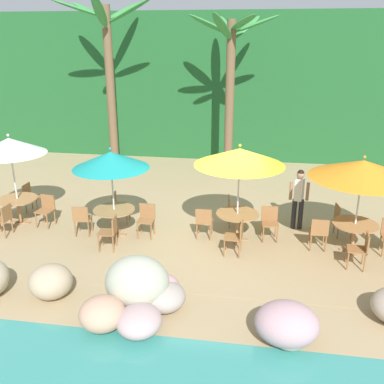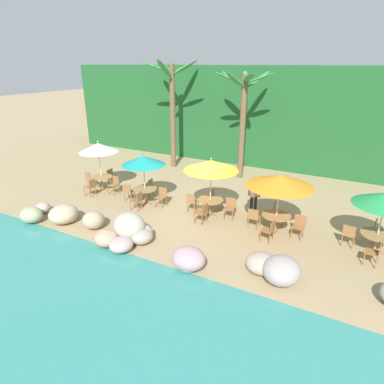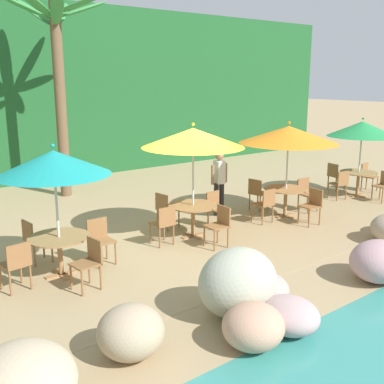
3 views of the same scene
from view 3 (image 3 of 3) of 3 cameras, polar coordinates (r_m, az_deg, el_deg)
ground_plane at (r=10.39m, az=-1.80°, el=-6.10°), size 120.00×120.00×0.00m
terrace_deck at (r=10.39m, az=-1.80°, el=-6.08°), size 18.00×5.20×0.01m
foliage_backdrop at (r=17.87m, az=-19.52°, el=11.24°), size 28.00×2.40×6.00m
rock_seawall at (r=8.24m, az=13.71°, el=-9.16°), size 14.86×2.26×1.06m
umbrella_teal at (r=8.49m, az=-16.30°, el=3.40°), size 1.96×1.96×2.41m
dining_table_teal at (r=8.86m, az=-15.67°, el=-5.95°), size 1.10×1.10×0.74m
chair_teal_seaward at (r=9.30m, az=-11.01°, el=-5.40°), size 0.42×0.43×0.87m
chair_teal_inland at (r=9.58m, az=-18.51°, el=-5.30°), size 0.47×0.46×0.87m
chair_teal_left at (r=8.46m, az=-20.34°, el=-7.98°), size 0.47×0.48×0.87m
chair_teal_right at (r=8.23m, az=-12.21°, el=-8.00°), size 0.47×0.46×0.87m
umbrella_yellow at (r=10.27m, az=0.13°, el=6.54°), size 2.25×2.25×2.56m
dining_table_yellow at (r=10.59m, az=0.13°, el=-2.21°), size 1.10×1.10×0.74m
chair_yellow_seaward at (r=11.27m, az=2.91°, el=-1.79°), size 0.46×0.47×0.87m
chair_yellow_inland at (r=11.17m, az=-3.24°, el=-1.93°), size 0.47×0.46×0.87m
chair_yellow_left at (r=10.07m, az=-3.37°, el=-3.68°), size 0.42×0.43×0.87m
chair_yellow_right at (r=10.02m, az=3.34°, el=-3.77°), size 0.45×0.44×0.87m
umbrella_orange at (r=12.12m, az=11.54°, el=6.77°), size 2.48×2.48×2.45m
dining_table_orange at (r=12.38m, az=11.21°, el=-0.14°), size 1.10×1.10×0.74m
chair_orange_seaward at (r=13.07m, az=13.53°, el=0.01°), size 0.45×0.45×0.87m
chair_orange_inland at (r=12.82m, az=7.85°, el=0.00°), size 0.47×0.46×0.87m
chair_orange_left at (r=11.73m, az=8.83°, el=-1.32°), size 0.42×0.43×0.87m
chair_orange_right at (r=11.89m, az=14.29°, el=-1.38°), size 0.47×0.46×0.87m
umbrella_green at (r=14.94m, az=19.81°, el=7.15°), size 2.03×2.03×2.37m
dining_table_green at (r=15.15m, az=19.38°, el=1.84°), size 1.10×1.10×0.74m
chair_green_seaward at (r=15.96m, az=20.35°, el=1.96°), size 0.48×0.48×0.87m
chair_green_inland at (r=15.66m, az=16.81°, el=2.02°), size 0.48×0.48×0.87m
chair_green_left at (r=14.49m, az=17.39°, el=1.07°), size 0.48×0.48×0.87m
chair_green_right at (r=14.73m, az=22.11°, el=0.89°), size 0.47×0.47×0.87m
palm_tree_second at (r=14.54m, az=-15.88°, el=15.02°), size 3.18×3.04×5.78m
waiter_in_white at (r=12.20m, az=3.29°, el=1.68°), size 0.52×0.38×1.70m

